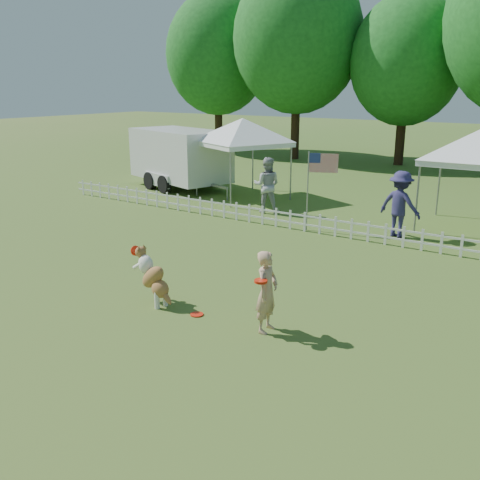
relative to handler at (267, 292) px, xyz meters
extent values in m
plane|color=#35611E|center=(-1.85, -0.55, -0.75)|extent=(120.00, 120.00, 0.00)
imported|color=tan|center=(0.00, 0.00, 0.00)|extent=(0.41, 0.58, 1.50)
cylinder|color=red|center=(-1.46, -0.18, -0.74)|extent=(0.32, 0.32, 0.02)
imported|color=#A9AAAF|center=(-4.87, 7.97, 0.21)|extent=(1.14, 1.03, 1.91)
imported|color=navy|center=(-0.09, 7.49, 0.21)|extent=(1.36, 0.94, 1.92)
camera|label=1|loc=(4.55, -7.55, 3.51)|focal=40.00mm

